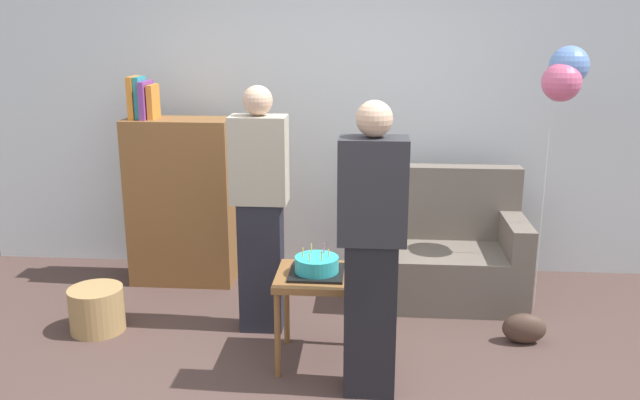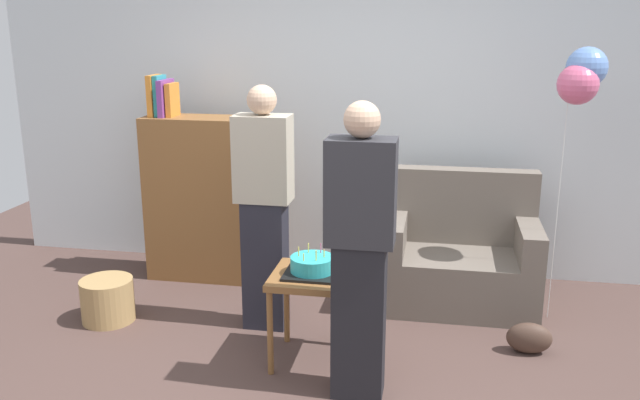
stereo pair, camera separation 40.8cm
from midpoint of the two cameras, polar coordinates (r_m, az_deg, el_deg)
ground_plane at (r=3.89m, az=2.17°, el=-16.06°), size 8.00×8.00×0.00m
wall_back at (r=5.41m, az=5.49°, el=7.96°), size 6.00×0.10×2.70m
couch at (r=5.01m, az=14.12°, el=-4.89°), size 1.10×0.70×0.96m
bookshelf at (r=5.33m, az=-8.28°, el=0.33°), size 0.80×0.36×1.61m
side_table at (r=4.00m, az=2.29°, el=-7.49°), size 0.48×0.48×0.56m
birthday_cake at (r=3.95m, az=2.31°, el=-5.70°), size 0.32×0.32×0.17m
person_blowing_candles at (r=4.34m, az=-2.13°, el=-0.70°), size 0.36×0.22×1.63m
person_holding_cake at (r=3.54m, az=6.76°, el=-4.50°), size 0.36×0.22×1.63m
wicker_basket at (r=4.81m, az=-15.42°, el=-8.30°), size 0.36×0.36×0.30m
handbag at (r=4.49m, az=20.03°, el=-11.10°), size 0.28×0.14×0.20m
balloon_bunch at (r=4.71m, az=23.92°, el=9.68°), size 0.32×0.32×1.86m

